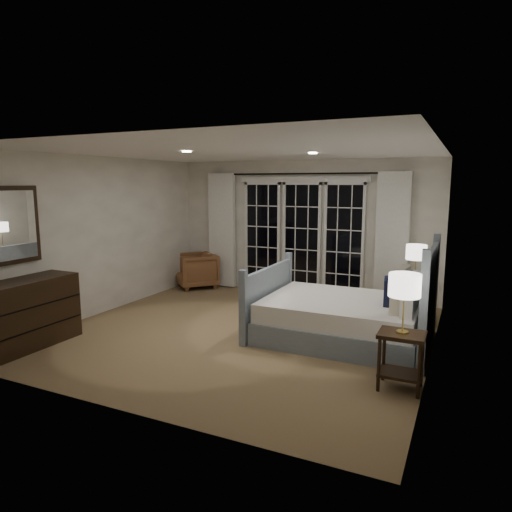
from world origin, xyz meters
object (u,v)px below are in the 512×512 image
at_px(bed, 347,316).
at_px(armchair, 196,270).
at_px(dresser, 29,313).
at_px(lamp_right, 416,253).
at_px(lamp_left, 405,286).
at_px(nightstand_left, 401,352).
at_px(nightstand_right, 414,297).

relative_size(bed, armchair, 2.93).
distance_m(armchair, dresser, 3.77).
distance_m(bed, lamp_right, 1.58).
bearing_deg(dresser, lamp_left, 9.15).
bearing_deg(lamp_right, bed, -121.11).
relative_size(lamp_left, armchair, 0.80).
bearing_deg(nightstand_left, dresser, -170.85).
height_order(bed, nightstand_right, bed).
height_order(bed, lamp_right, bed).
xyz_separation_m(bed, armchair, (-3.52, 1.80, 0.02)).
bearing_deg(armchair, lamp_right, 34.17).
xyz_separation_m(nightstand_left, armchair, (-4.38, 3.04, -0.04)).
xyz_separation_m(nightstand_left, lamp_right, (-0.14, 2.43, 0.68)).
bearing_deg(lamp_left, dresser, -170.85).
xyz_separation_m(lamp_left, armchair, (-4.38, 3.04, -0.73)).
distance_m(lamp_left, dresser, 4.61).
bearing_deg(nightstand_left, lamp_right, 93.37).
height_order(lamp_left, dresser, lamp_left).
xyz_separation_m(bed, nightstand_left, (0.86, -1.24, 0.06)).
bearing_deg(nightstand_right, nightstand_left, -86.63).
distance_m(bed, dresser, 4.14).
bearing_deg(dresser, nightstand_left, 9.15).
bearing_deg(nightstand_right, lamp_left, -86.63).
bearing_deg(lamp_left, lamp_right, 93.37).
xyz_separation_m(bed, dresser, (-3.65, -1.97, 0.11)).
relative_size(bed, nightstand_right, 3.68).
bearing_deg(armchair, dresser, -49.69).
distance_m(nightstand_left, lamp_right, 2.53).
relative_size(nightstand_left, nightstand_right, 0.98).
distance_m(lamp_right, armchair, 4.34).
bearing_deg(dresser, nightstand_right, 35.88).
bearing_deg(bed, armchair, 152.94).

